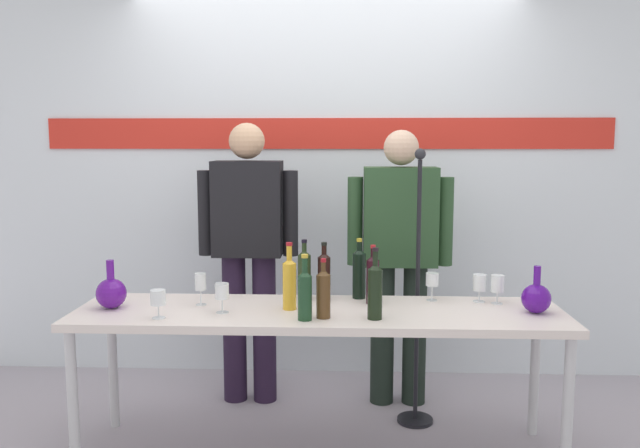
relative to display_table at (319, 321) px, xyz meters
The scene contains 21 objects.
back_wall 1.47m from the display_table, 90.00° to the left, with size 5.29×0.11×3.00m.
display_table is the anchor object (origin of this frame).
decanter_blue_left 1.04m from the display_table, behind, with size 0.15×0.15×0.24m.
decanter_blue_right 1.06m from the display_table, ahead, with size 0.14×0.14×0.23m.
presenter_left 0.84m from the display_table, 124.22° to the left, with size 0.59×0.22×1.67m.
presenter_right 0.83m from the display_table, 55.78° to the left, with size 0.62×0.22×1.63m.
wine_bottle_0 0.37m from the display_table, 29.46° to the right, with size 0.07×0.07×0.34m.
wine_bottle_1 0.30m from the display_table, 111.74° to the left, with size 0.07×0.07×0.32m.
wine_bottle_2 0.36m from the display_table, 26.67° to the left, with size 0.07×0.07×0.30m.
wine_bottle_3 0.25m from the display_table, behind, with size 0.07×0.07×0.33m.
wine_bottle_4 0.38m from the display_table, 50.79° to the left, with size 0.07×0.07×0.32m.
wine_bottle_5 0.27m from the display_table, 106.99° to the right, with size 0.07×0.07×0.31m.
wine_bottle_6 0.23m from the display_table, 78.79° to the right, with size 0.07×0.07×0.28m.
wine_bottle_7 0.29m from the display_table, 85.22° to the left, with size 0.07×0.07×0.30m.
wine_glass_left_0 0.78m from the display_table, 166.23° to the right, with size 0.07×0.07×0.13m.
wine_glass_left_1 0.63m from the display_table, behind, with size 0.06×0.06×0.16m.
wine_glass_left_2 0.50m from the display_table, behind, with size 0.07×0.07×0.14m.
wine_glass_right_0 0.64m from the display_table, 20.16° to the left, with size 0.07×0.07×0.15m.
wine_glass_right_1 0.86m from the display_table, 13.37° to the left, with size 0.07×0.07×0.14m.
wine_glass_right_2 0.93m from the display_table, ahead, with size 0.07×0.07×0.15m.
microphone_stand 0.67m from the display_table, 36.12° to the left, with size 0.20×0.20×1.53m.
Camera 1 is at (0.14, -3.07, 1.56)m, focal length 35.99 mm.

